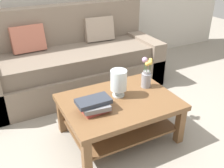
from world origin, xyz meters
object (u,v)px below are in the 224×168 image
(couch, at_px, (73,62))
(flower_pitcher, at_px, (146,75))
(glass_hurricane_vase, at_px, (119,81))
(coffee_table, at_px, (119,110))
(book_stack_main, at_px, (94,105))

(couch, xyz_separation_m, flower_pitcher, (0.41, -1.10, 0.19))
(couch, relative_size, glass_hurricane_vase, 8.45)
(coffee_table, height_order, book_stack_main, book_stack_main)
(coffee_table, height_order, flower_pitcher, flower_pitcher)
(book_stack_main, relative_size, glass_hurricane_vase, 1.12)
(coffee_table, relative_size, glass_hurricane_vase, 4.02)
(glass_hurricane_vase, bearing_deg, flower_pitcher, 5.34)
(book_stack_main, height_order, glass_hurricane_vase, glass_hurricane_vase)
(coffee_table, relative_size, flower_pitcher, 3.31)
(book_stack_main, distance_m, glass_hurricane_vase, 0.35)
(coffee_table, distance_m, book_stack_main, 0.33)
(flower_pitcher, bearing_deg, coffee_table, -163.75)
(book_stack_main, relative_size, flower_pitcher, 0.92)
(coffee_table, distance_m, flower_pitcher, 0.46)
(coffee_table, xyz_separation_m, book_stack_main, (-0.28, -0.06, 0.18))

